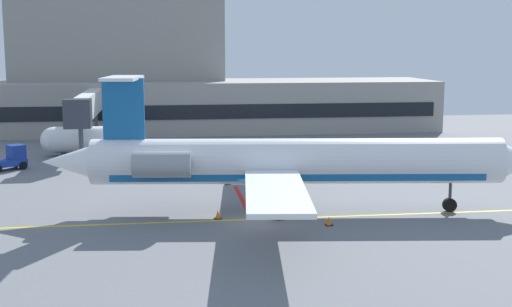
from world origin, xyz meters
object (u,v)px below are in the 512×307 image
object	(u,v)px
pushback_tractor	(129,153)
belt_loader	(11,159)
baggage_tug	(411,161)
regional_jet	(289,162)
fuel_tank	(80,140)

from	to	relation	value
pushback_tractor	belt_loader	distance (m)	10.42
baggage_tug	belt_loader	bearing A→B (deg)	169.95
regional_jet	fuel_tank	bearing A→B (deg)	122.60
pushback_tractor	belt_loader	xyz separation A→B (m)	(-10.23, -1.97, 0.07)
pushback_tractor	belt_loader	world-z (taller)	belt_loader
regional_jet	pushback_tractor	world-z (taller)	regional_jet
belt_loader	regional_jet	bearing A→B (deg)	-41.02
baggage_tug	pushback_tractor	size ratio (longest dim) A/B	1.02
regional_jet	baggage_tug	distance (m)	18.27
baggage_tug	belt_loader	distance (m)	35.04
pushback_tractor	baggage_tug	bearing A→B (deg)	-18.43
regional_jet	pushback_tractor	bearing A→B (deg)	118.51
regional_jet	belt_loader	size ratio (longest dim) A/B	9.23
pushback_tractor	fuel_tank	bearing A→B (deg)	136.60
pushback_tractor	fuel_tank	world-z (taller)	fuel_tank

